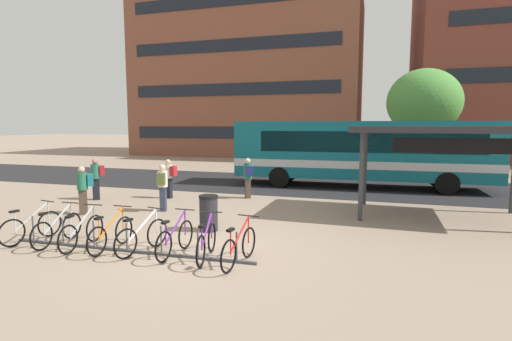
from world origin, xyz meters
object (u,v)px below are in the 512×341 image
object	(u,v)px
parked_bicycle_purple_6	(207,243)
commuter_teal_pack_3	(84,187)
parked_bicycle_white_4	(142,237)
street_tree_0	(424,102)
parked_bicycle_silver_2	(82,232)
commuter_red_pack_4	(169,176)
city_bus	(358,151)
parked_bicycle_red_7	(239,248)
commuter_olive_pack_2	(163,184)
commuter_navy_pack_1	(248,175)
parked_bicycle_orange_3	(111,234)
trash_bin	(209,213)
commuter_red_pack_0	(96,176)
parked_bicycle_silver_1	(57,229)
parked_bicycle_silver_0	(31,227)
parked_bicycle_purple_5	(175,239)
transit_shelter	(443,132)

from	to	relation	value
parked_bicycle_purple_6	commuter_teal_pack_3	xyz separation A→B (m)	(-5.80, 2.87, 0.57)
parked_bicycle_white_4	street_tree_0	bearing A→B (deg)	-11.94
parked_bicycle_silver_2	commuter_red_pack_4	bearing A→B (deg)	6.10
city_bus	commuter_teal_pack_3	world-z (taller)	city_bus
parked_bicycle_red_7	street_tree_0	size ratio (longest dim) A/B	0.26
commuter_olive_pack_2	commuter_red_pack_4	distance (m)	2.46
commuter_navy_pack_1	commuter_teal_pack_3	distance (m)	6.22
parked_bicycle_silver_2	parked_bicycle_white_4	world-z (taller)	same
parked_bicycle_orange_3	commuter_navy_pack_1	world-z (taller)	commuter_navy_pack_1
parked_bicycle_purple_6	commuter_navy_pack_1	world-z (taller)	commuter_navy_pack_1
parked_bicycle_silver_2	commuter_olive_pack_2	bearing A→B (deg)	-1.86
parked_bicycle_silver_2	street_tree_0	xyz separation A→B (m)	(9.75, 18.86, 4.06)
parked_bicycle_red_7	commuter_red_pack_4	xyz separation A→B (m)	(-5.33, 6.43, 0.55)
city_bus	parked_bicycle_white_4	xyz separation A→B (m)	(-4.49, -11.61, -1.39)
commuter_navy_pack_1	trash_bin	size ratio (longest dim) A/B	1.62
commuter_red_pack_0	city_bus	bearing A→B (deg)	176.49
commuter_olive_pack_2	parked_bicycle_silver_2	bearing A→B (deg)	165.01
commuter_red_pack_4	street_tree_0	xyz separation A→B (m)	(10.97, 12.42, 3.51)
parked_bicycle_silver_2	parked_bicycle_white_4	bearing A→B (deg)	-90.72
parked_bicycle_red_7	parked_bicycle_silver_1	bearing A→B (deg)	95.68
parked_bicycle_silver_0	parked_bicycle_purple_6	distance (m)	4.93
parked_bicycle_purple_5	commuter_teal_pack_3	xyz separation A→B (m)	(-4.97, 2.81, 0.57)
city_bus	commuter_red_pack_4	xyz separation A→B (m)	(-7.35, -5.28, -0.84)
parked_bicycle_silver_0	parked_bicycle_purple_5	world-z (taller)	same
parked_bicycle_purple_6	commuter_olive_pack_2	distance (m)	5.41
parked_bicycle_white_4	city_bus	bearing A→B (deg)	-9.69
parked_bicycle_white_4	commuter_navy_pack_1	size ratio (longest dim) A/B	1.02
trash_bin	parked_bicycle_orange_3	bearing A→B (deg)	-124.79
parked_bicycle_orange_3	commuter_red_pack_4	world-z (taller)	commuter_red_pack_4
parked_bicycle_silver_1	commuter_red_pack_4	xyz separation A→B (m)	(-0.43, 6.40, 0.55)
commuter_red_pack_0	parked_bicycle_white_4	bearing A→B (deg)	100.47
parked_bicycle_purple_6	commuter_teal_pack_3	bearing A→B (deg)	53.58
parked_bicycle_silver_1	street_tree_0	bearing A→B (deg)	-30.87
commuter_olive_pack_2	parked_bicycle_red_7	bearing A→B (deg)	-151.90
commuter_olive_pack_2	street_tree_0	size ratio (longest dim) A/B	0.25
parked_bicycle_silver_2	commuter_teal_pack_3	xyz separation A→B (m)	(-2.50, 2.99, 0.57)
parked_bicycle_orange_3	transit_shelter	distance (m)	10.42
parked_bicycle_silver_0	street_tree_0	world-z (taller)	street_tree_0
commuter_red_pack_0	trash_bin	world-z (taller)	commuter_red_pack_0
city_bus	parked_bicycle_silver_0	world-z (taller)	city_bus
commuter_red_pack_4	trash_bin	bearing A→B (deg)	135.17
parked_bicycle_orange_3	parked_bicycle_purple_5	distance (m)	1.68
parked_bicycle_red_7	trash_bin	xyz separation A→B (m)	(-1.75, 2.32, 0.13)
parked_bicycle_orange_3	street_tree_0	size ratio (longest dim) A/B	0.26
parked_bicycle_white_4	commuter_red_pack_0	xyz separation A→B (m)	(-5.50, 5.18, 0.58)
commuter_red_pack_4	street_tree_0	distance (m)	16.94
parked_bicycle_purple_6	transit_shelter	distance (m)	8.57
parked_bicycle_silver_0	commuter_red_pack_0	distance (m)	5.74
parked_bicycle_purple_6	street_tree_0	size ratio (longest dim) A/B	0.26
street_tree_0	parked_bicycle_silver_1	bearing A→B (deg)	-119.25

